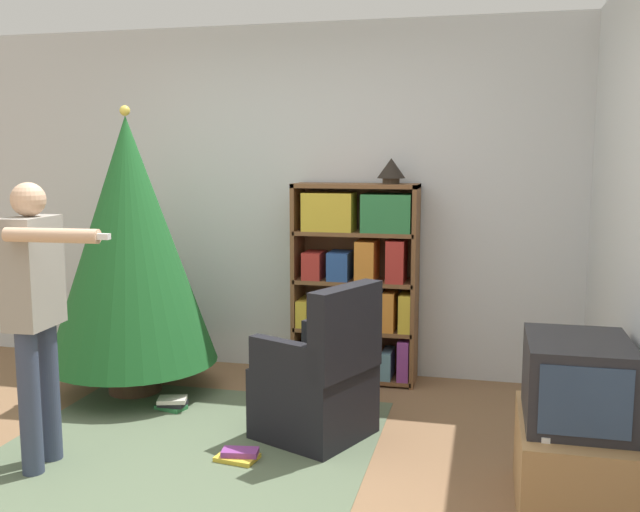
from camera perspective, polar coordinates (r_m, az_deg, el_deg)
The scene contains 13 objects.
ground_plane at distance 3.77m, azimuth -9.48°, elevation -17.84°, with size 14.00×14.00×0.00m, color #846042.
wall_back at distance 5.42m, azimuth -1.06°, elevation 4.47°, with size 8.00×0.10×2.60m.
area_rug at distance 4.21m, azimuth -10.70°, elevation -14.93°, with size 2.07×2.03×0.01m.
bookshelf at distance 5.16m, azimuth 3.04°, elevation -2.04°, with size 0.90×0.32×1.44m.
tv_stand at distance 3.61m, azimuth 19.55°, elevation -15.62°, with size 0.49×0.78×0.44m.
television at distance 3.46m, azimuth 19.88°, elevation -9.39°, with size 0.45×0.58×0.38m.
game_remote at distance 3.29m, azimuth 17.55°, elevation -13.54°, with size 0.04×0.12×0.02m.
christmas_tree at distance 5.01m, azimuth -14.98°, elevation 1.10°, with size 1.15×1.15×1.97m.
armchair at distance 4.20m, azimuth -0.04°, elevation -10.20°, with size 0.75×0.74×0.92m.
standing_person at distance 3.95m, azimuth -21.78°, elevation -3.51°, with size 0.64×0.47×1.51m.
table_lamp at distance 5.06m, azimuth 5.72°, elevation 6.91°, with size 0.20×0.20×0.18m.
book_pile_near_tree at distance 4.81m, azimuth -11.76°, elevation -11.48°, with size 0.23×0.18×0.09m.
book_pile_by_chair at distance 4.03m, azimuth -6.55°, elevation -15.58°, with size 0.24×0.18×0.06m.
Camera 1 is at (1.35, -3.11, 1.64)m, focal length 40.00 mm.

